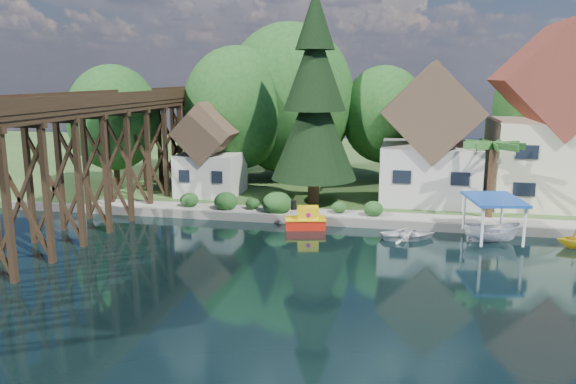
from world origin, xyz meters
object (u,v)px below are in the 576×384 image
palm_tree (493,148)px  shed (210,155)px  tugboat (306,220)px  boat_white_a (409,233)px  house_left (430,143)px  trestle_bridge (97,150)px  conifer (315,103)px  house_center (550,128)px  boat_canopy (492,223)px

palm_tree → shed: bearing=169.8°
tugboat → boat_white_a: size_ratio=0.86×
house_left → palm_tree: 6.80m
trestle_bridge → house_left: size_ratio=4.01×
conifer → trestle_bridge: bearing=-152.4°
house_left → boat_white_a: (-1.52, -10.25, -4.77)m
house_center → shed: 27.20m
shed → tugboat: size_ratio=2.55×
palm_tree → trestle_bridge: bearing=-168.8°
shed → house_left: bearing=4.8°
boat_white_a → palm_tree: bearing=-67.7°
house_center → boat_white_a: 16.21m
palm_tree → boat_white_a: bearing=-139.3°
boat_canopy → boat_white_a: bearing=-176.0°
shed → boat_canopy: bearing=-21.2°
shed → palm_tree: bearing=-10.2°
house_left → boat_white_a: size_ratio=3.10×
tugboat → house_center: bearing=28.7°
shed → palm_tree: shed is taller
house_center → tugboat: size_ratio=4.52×
trestle_bridge → shed: 10.69m
trestle_bridge → house_center: 33.96m
tugboat → trestle_bridge: bearing=-173.2°
house_left → house_center: size_ratio=0.79×
trestle_bridge → boat_white_a: size_ratio=12.42×
house_left → trestle_bridge: bearing=-154.8°
trestle_bridge → boat_white_a: trestle_bridge is taller
tugboat → conifer: bearing=93.7°
shed → boat_white_a: size_ratio=2.20×
boat_white_a → boat_canopy: boat_canopy is taller
house_left → shed: (-18.00, -1.50, -1.31)m
tugboat → house_left: bearing=47.0°
trestle_bridge → boat_canopy: trestle_bridge is taller
conifer → palm_tree: size_ratio=2.84×
house_left → conifer: bearing=-158.8°
house_center → shed: size_ratio=1.77×
shed → palm_tree: size_ratio=1.37×
conifer → tugboat: conifer is taller
palm_tree → boat_white_a: size_ratio=1.61×
shed → conifer: size_ratio=0.48×
house_left → shed: bearing=-175.2°
tugboat → boat_canopy: 12.18m
trestle_bridge → palm_tree: trestle_bridge is taller
shed → boat_white_a: shed is taller
trestle_bridge → palm_tree: (27.05, 5.37, 0.16)m
house_left → house_center: house_center is taller
conifer → boat_white_a: 12.81m
house_left → shed: house_left is taller
house_left → house_center: (9.00, 0.50, 1.28)m
trestle_bridge → tugboat: 15.37m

